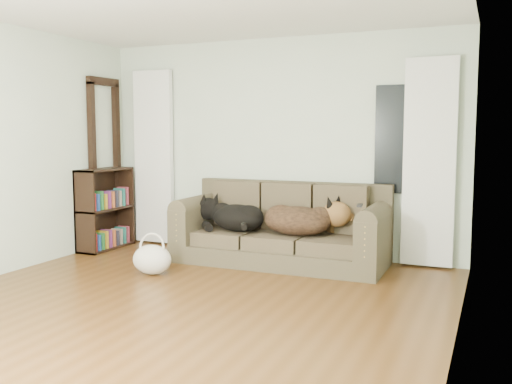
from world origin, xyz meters
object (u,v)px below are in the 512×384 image
at_px(bookshelf, 105,210).
at_px(sofa, 280,224).
at_px(dog_black_lab, 234,219).
at_px(tote_bag, 152,259).
at_px(dog_shepherd, 302,222).

bearing_deg(bookshelf, sofa, -2.80).
height_order(dog_black_lab, bookshelf, bookshelf).
distance_m(sofa, tote_bag, 1.48).
bearing_deg(bookshelf, tote_bag, -40.11).
relative_size(sofa, dog_black_lab, 3.22).
bearing_deg(dog_shepherd, sofa, 0.62).
bearing_deg(tote_bag, bookshelf, 144.95).
relative_size(sofa, dog_shepherd, 2.97).
height_order(dog_black_lab, tote_bag, dog_black_lab).
xyz_separation_m(dog_shepherd, tote_bag, (-1.32, -0.98, -0.33)).
xyz_separation_m(sofa, tote_bag, (-1.05, -0.99, -0.29)).
relative_size(sofa, bookshelf, 2.32).
bearing_deg(tote_bag, sofa, 43.40).
distance_m(sofa, dog_shepherd, 0.27).
height_order(sofa, dog_black_lab, sofa).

